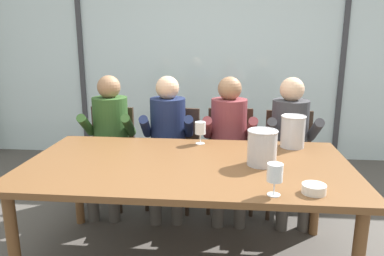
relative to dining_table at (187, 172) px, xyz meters
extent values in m
plane|color=#4C4742|center=(0.00, 1.00, -0.68)|extent=(14.00, 14.00, 0.00)
cube|color=silver|center=(0.00, 2.45, 0.62)|extent=(7.35, 0.03, 2.60)
cube|color=#38383D|center=(-1.65, 2.43, 0.62)|extent=(0.06, 0.06, 2.60)
cube|color=#38383D|center=(1.65, 2.43, 0.62)|extent=(0.06, 0.06, 2.60)
cube|color=#568942|center=(0.00, 5.91, 0.14)|extent=(13.35, 2.40, 1.64)
cube|color=brown|center=(0.00, 0.00, 0.05)|extent=(2.15, 1.16, 0.04)
cylinder|color=brown|center=(-0.98, -0.48, -0.33)|extent=(0.07, 0.07, 0.70)
cylinder|color=brown|center=(-0.98, 0.48, -0.33)|extent=(0.07, 0.07, 0.70)
cylinder|color=brown|center=(0.98, 0.48, -0.33)|extent=(0.07, 0.07, 0.70)
cube|color=#332319|center=(-0.86, 0.89, -0.21)|extent=(0.47, 0.47, 0.03)
cube|color=#332319|center=(-0.84, 1.09, 0.01)|extent=(0.42, 0.07, 0.42)
cylinder|color=#332319|center=(-1.06, 0.71, -0.45)|extent=(0.04, 0.04, 0.45)
cylinder|color=#332319|center=(-0.68, 0.68, -0.45)|extent=(0.04, 0.04, 0.45)
cylinder|color=#332319|center=(-1.03, 1.09, -0.45)|extent=(0.04, 0.04, 0.45)
cylinder|color=#332319|center=(-0.66, 1.06, -0.45)|extent=(0.04, 0.04, 0.45)
cube|color=#332319|center=(-0.24, 0.91, -0.21)|extent=(0.50, 0.50, 0.03)
cube|color=#332319|center=(-0.21, 1.11, 0.01)|extent=(0.42, 0.10, 0.42)
cylinder|color=#332319|center=(-0.45, 0.75, -0.45)|extent=(0.04, 0.04, 0.45)
cylinder|color=#332319|center=(-0.08, 0.70, -0.45)|extent=(0.04, 0.04, 0.45)
cylinder|color=#332319|center=(-0.40, 1.13, -0.45)|extent=(0.04, 0.04, 0.45)
cylinder|color=#332319|center=(-0.02, 1.07, -0.45)|extent=(0.04, 0.04, 0.45)
cube|color=#332319|center=(0.30, 0.93, -0.21)|extent=(0.45, 0.45, 0.03)
cube|color=#332319|center=(0.29, 1.13, 0.01)|extent=(0.42, 0.04, 0.42)
cylinder|color=#332319|center=(0.11, 0.73, -0.45)|extent=(0.04, 0.04, 0.45)
cylinder|color=#332319|center=(0.49, 0.74, -0.45)|extent=(0.04, 0.04, 0.45)
cylinder|color=#332319|center=(0.10, 1.11, -0.45)|extent=(0.04, 0.04, 0.45)
cylinder|color=#332319|center=(0.48, 1.12, -0.45)|extent=(0.04, 0.04, 0.45)
cube|color=#332319|center=(0.83, 0.87, -0.21)|extent=(0.45, 0.45, 0.03)
cube|color=#332319|center=(0.83, 1.07, 0.01)|extent=(0.42, 0.05, 0.42)
cylinder|color=#332319|center=(0.63, 0.68, -0.45)|extent=(0.04, 0.04, 0.45)
cylinder|color=#332319|center=(1.01, 0.67, -0.45)|extent=(0.04, 0.04, 0.45)
cylinder|color=#332319|center=(0.64, 1.06, -0.45)|extent=(0.04, 0.04, 0.45)
cylinder|color=#332319|center=(1.02, 1.05, -0.45)|extent=(0.04, 0.04, 0.45)
cylinder|color=#2D5123|center=(-0.81, 0.93, 0.08)|extent=(0.34, 0.34, 0.52)
sphere|color=#936B4C|center=(-0.81, 0.93, 0.44)|extent=(0.21, 0.21, 0.21)
cube|color=#47423D|center=(-0.89, 0.72, -0.18)|extent=(0.16, 0.41, 0.13)
cube|color=#47423D|center=(-0.71, 0.74, -0.18)|extent=(0.16, 0.41, 0.13)
cylinder|color=#47423D|center=(-0.87, 0.52, -0.44)|extent=(0.10, 0.10, 0.48)
cylinder|color=#47423D|center=(-0.69, 0.54, -0.44)|extent=(0.10, 0.10, 0.48)
cylinder|color=#2D5123|center=(-0.99, 0.79, 0.11)|extent=(0.10, 0.33, 0.26)
cylinder|color=#2D5123|center=(-0.61, 0.82, 0.11)|extent=(0.10, 0.33, 0.26)
cylinder|color=#192347|center=(-0.28, 0.93, 0.08)|extent=(0.35, 0.35, 0.52)
sphere|color=#DBAD89|center=(-0.28, 0.93, 0.44)|extent=(0.21, 0.21, 0.21)
cube|color=#47423D|center=(-0.35, 0.72, -0.18)|extent=(0.17, 0.41, 0.13)
cube|color=#47423D|center=(-0.17, 0.74, -0.18)|extent=(0.17, 0.41, 0.13)
cylinder|color=#47423D|center=(-0.33, 0.52, -0.44)|extent=(0.10, 0.10, 0.48)
cylinder|color=#47423D|center=(-0.15, 0.54, -0.44)|extent=(0.10, 0.10, 0.48)
cylinder|color=#192347|center=(-0.45, 0.79, 0.11)|extent=(0.11, 0.33, 0.26)
cylinder|color=#192347|center=(-0.08, 0.83, 0.11)|extent=(0.11, 0.33, 0.26)
cylinder|color=brown|center=(0.28, 0.93, 0.08)|extent=(0.33, 0.33, 0.52)
sphere|color=#936B4C|center=(0.28, 0.93, 0.44)|extent=(0.21, 0.21, 0.21)
cube|color=#47423D|center=(0.19, 0.72, -0.18)|extent=(0.14, 0.40, 0.13)
cube|color=#47423D|center=(0.37, 0.73, -0.18)|extent=(0.14, 0.40, 0.13)
cylinder|color=#47423D|center=(0.20, 0.53, -0.44)|extent=(0.10, 0.10, 0.48)
cylinder|color=#47423D|center=(0.38, 0.53, -0.44)|extent=(0.10, 0.10, 0.48)
cylinder|color=brown|center=(0.09, 0.80, 0.11)|extent=(0.09, 0.33, 0.26)
cylinder|color=brown|center=(0.47, 0.82, 0.11)|extent=(0.09, 0.33, 0.26)
cylinder|color=#38383D|center=(0.81, 0.93, 0.08)|extent=(0.32, 0.32, 0.52)
sphere|color=#DBAD89|center=(0.81, 0.93, 0.44)|extent=(0.21, 0.21, 0.21)
cube|color=#47423D|center=(0.72, 0.73, -0.18)|extent=(0.13, 0.40, 0.13)
cube|color=#47423D|center=(0.90, 0.73, -0.18)|extent=(0.13, 0.40, 0.13)
cylinder|color=#47423D|center=(0.73, 0.53, -0.44)|extent=(0.10, 0.10, 0.48)
cylinder|color=#47423D|center=(0.91, 0.53, -0.44)|extent=(0.10, 0.10, 0.48)
cylinder|color=#38383D|center=(0.62, 0.81, 0.11)|extent=(0.08, 0.33, 0.26)
cylinder|color=#38383D|center=(1.00, 0.81, 0.11)|extent=(0.08, 0.33, 0.26)
cylinder|color=#B7B7BC|center=(0.49, 0.01, 0.18)|extent=(0.19, 0.19, 0.23)
torus|color=silver|center=(0.49, 0.01, 0.29)|extent=(0.20, 0.20, 0.01)
cylinder|color=#B7B7BC|center=(0.75, 0.43, 0.18)|extent=(0.18, 0.18, 0.24)
torus|color=silver|center=(0.75, 0.43, 0.30)|extent=(0.19, 0.19, 0.01)
cylinder|color=silver|center=(0.73, -0.43, 0.09)|extent=(0.13, 0.13, 0.05)
cylinder|color=silver|center=(0.05, 0.45, 0.07)|extent=(0.07, 0.07, 0.00)
cylinder|color=silver|center=(0.05, 0.45, 0.11)|extent=(0.01, 0.01, 0.07)
cylinder|color=silver|center=(0.05, 0.45, 0.19)|extent=(0.08, 0.08, 0.09)
cylinder|color=maroon|center=(0.05, 0.45, 0.17)|extent=(0.07, 0.07, 0.04)
cylinder|color=silver|center=(0.51, -0.47, 0.07)|extent=(0.07, 0.07, 0.00)
cylinder|color=silver|center=(0.51, -0.47, 0.11)|extent=(0.01, 0.01, 0.07)
cylinder|color=silver|center=(0.51, -0.47, 0.19)|extent=(0.08, 0.08, 0.09)
cylinder|color=maroon|center=(0.51, -0.47, 0.17)|extent=(0.07, 0.07, 0.04)
camera|label=1|loc=(0.26, -2.31, 0.88)|focal=34.50mm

